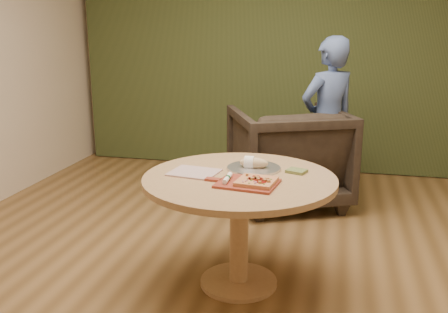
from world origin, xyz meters
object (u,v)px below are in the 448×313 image
Objects in this scene: pizza_paddle at (246,183)px; cutlery_roll at (227,178)px; bread_roll at (253,163)px; flatbread_pizza at (257,181)px; serving_tray at (254,168)px; pedestal_table at (239,198)px; person_standing at (327,123)px; armchair at (288,151)px.

cutlery_roll is at bearing -176.19° from pizza_paddle.
bread_roll is (-0.02, 0.34, 0.04)m from pizza_paddle.
flatbread_pizza reaches higher than serving_tray.
serving_tray reaches higher than pedestal_table.
cutlery_roll is at bearing -106.21° from bread_roll.
serving_tray is 0.22× the size of person_standing.
bread_roll is at bearing 35.08° from person_standing.
flatbread_pizza is at bearing 65.97° from armchair.
armchair is (0.08, 1.47, -0.24)m from serving_tray.
bread_roll is at bearing 74.84° from pedestal_table.
pizza_paddle is at bearing -4.79° from cutlery_roll.
pizza_paddle is (0.07, -0.15, 0.15)m from pedestal_table.
cutlery_roll is 0.35m from serving_tray.
person_standing is (0.43, 1.55, 0.04)m from serving_tray.
cutlery_roll is at bearing -107.54° from pedestal_table.
bread_roll is (-0.08, 0.34, 0.02)m from flatbread_pizza.
cutlery_roll is 0.12× the size of person_standing.
pedestal_table is at bearing 35.13° from person_standing.
cutlery_roll reaches higher than serving_tray.
pizza_paddle is at bearing -65.47° from pedestal_table.
pedestal_table is at bearing -105.16° from bread_roll.
bread_roll is (0.10, 0.33, 0.01)m from cutlery_roll.
armchair is 0.46m from person_standing.
cutlery_roll is at bearing 176.05° from flatbread_pizza.
serving_tray is at bearing 99.21° from pizza_paddle.
cutlery_roll is at bearing -107.63° from serving_tray.
serving_tray is at bearing 35.38° from person_standing.
pizza_paddle is 0.34m from bread_roll.
person_standing is (0.35, 0.08, 0.28)m from armchair.
bread_roll is at bearing 100.73° from pizza_paddle.
armchair is (0.07, 1.81, -0.24)m from pizza_paddle.
person_standing reaches higher than cutlery_roll.
person_standing is at bearing 74.63° from serving_tray.
pedestal_table is at bearing 130.90° from flatbread_pizza.
armchair reaches higher than pizza_paddle.
armchair is (0.09, 1.47, -0.28)m from bread_roll.
pedestal_table is 0.77× the size of person_standing.
armchair is 0.65× the size of person_standing.
armchair reaches higher than serving_tray.
pedestal_table is 2.65× the size of pizza_paddle.
pedestal_table is 0.27m from bread_roll.
bread_roll reaches higher than serving_tray.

